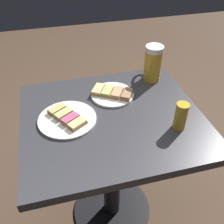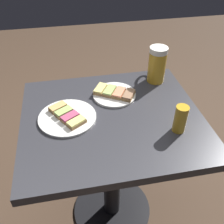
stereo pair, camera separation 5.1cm
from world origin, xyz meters
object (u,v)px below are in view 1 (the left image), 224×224
Objects in this scene: plate_near at (67,118)px; beer_mug at (153,63)px; plate_far at (112,93)px; beer_glass_small at (181,116)px.

beer_mug reaches higher than plate_near.
beer_mug is (0.22, 0.09, 0.08)m from plate_far.
plate_near is 1.20× the size of plate_far.
plate_near is at bearing -154.44° from beer_mug.
plate_far is at bearing 28.81° from plate_near.
beer_glass_small is at bearing -20.06° from plate_near.
plate_near is 1.34× the size of beer_mug.
plate_near is 2.09× the size of beer_glass_small.
plate_far is at bearing -157.81° from beer_mug.
plate_near is 0.25m from plate_far.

